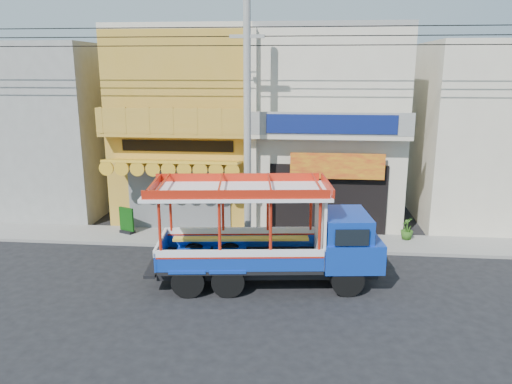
{
  "coord_description": "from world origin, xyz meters",
  "views": [
    {
      "loc": [
        1.04,
        -14.28,
        6.57
      ],
      "look_at": [
        -0.61,
        2.5,
        2.36
      ],
      "focal_mm": 35.0,
      "sensor_mm": 36.0,
      "label": 1
    }
  ],
  "objects_px": {
    "green_sign": "(127,222)",
    "songthaew_truck": "(282,235)",
    "utility_pole": "(251,113)",
    "potted_plant_b": "(326,231)",
    "potted_plant_c": "(407,229)"
  },
  "relations": [
    {
      "from": "songthaew_truck",
      "to": "potted_plant_c",
      "type": "height_order",
      "value": "songthaew_truck"
    },
    {
      "from": "utility_pole",
      "to": "potted_plant_b",
      "type": "distance_m",
      "value": 5.31
    },
    {
      "from": "green_sign",
      "to": "potted_plant_c",
      "type": "relative_size",
      "value": 1.24
    },
    {
      "from": "songthaew_truck",
      "to": "potted_plant_b",
      "type": "relative_size",
      "value": 8.4
    },
    {
      "from": "potted_plant_b",
      "to": "potted_plant_c",
      "type": "xyz_separation_m",
      "value": [
        3.11,
        0.61,
        -0.01
      ]
    },
    {
      "from": "green_sign",
      "to": "songthaew_truck",
      "type": "bearing_deg",
      "value": -31.51
    },
    {
      "from": "green_sign",
      "to": "potted_plant_b",
      "type": "xyz_separation_m",
      "value": [
        7.9,
        -0.28,
        -0.01
      ]
    },
    {
      "from": "green_sign",
      "to": "potted_plant_b",
      "type": "relative_size",
      "value": 1.22
    },
    {
      "from": "utility_pole",
      "to": "green_sign",
      "type": "height_order",
      "value": "utility_pole"
    },
    {
      "from": "potted_plant_b",
      "to": "utility_pole",
      "type": "bearing_deg",
      "value": 69.62
    },
    {
      "from": "utility_pole",
      "to": "potted_plant_c",
      "type": "height_order",
      "value": "utility_pole"
    },
    {
      "from": "potted_plant_b",
      "to": "potted_plant_c",
      "type": "relative_size",
      "value": 1.02
    },
    {
      "from": "potted_plant_b",
      "to": "green_sign",
      "type": "bearing_deg",
      "value": 55.95
    },
    {
      "from": "potted_plant_b",
      "to": "potted_plant_c",
      "type": "bearing_deg",
      "value": -110.86
    },
    {
      "from": "utility_pole",
      "to": "potted_plant_c",
      "type": "xyz_separation_m",
      "value": [
        5.89,
        1.19,
        -4.49
      ]
    }
  ]
}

